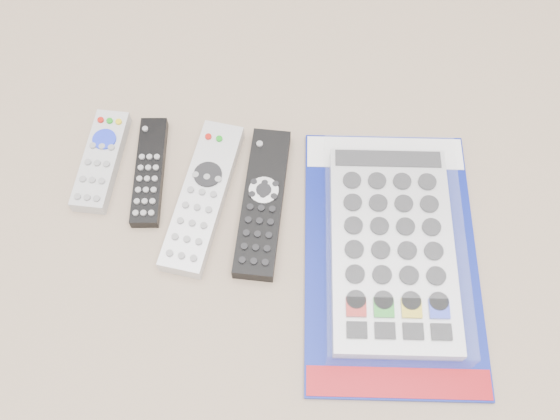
# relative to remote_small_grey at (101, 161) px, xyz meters

# --- Properties ---
(remote_small_grey) EXTENTS (0.05, 0.15, 0.02)m
(remote_small_grey) POSITION_rel_remote_small_grey_xyz_m (0.00, 0.00, 0.00)
(remote_small_grey) COLOR #ABABAE
(remote_small_grey) RESTS_ON ground
(remote_slim_black) EXTENTS (0.06, 0.17, 0.02)m
(remote_slim_black) POSITION_rel_remote_small_grey_xyz_m (0.07, -0.01, -0.00)
(remote_slim_black) COLOR black
(remote_slim_black) RESTS_ON ground
(remote_silver_dvd) EXTENTS (0.07, 0.23, 0.03)m
(remote_silver_dvd) POSITION_rel_remote_small_grey_xyz_m (0.15, -0.04, 0.00)
(remote_silver_dvd) COLOR silver
(remote_silver_dvd) RESTS_ON ground
(remote_large_black) EXTENTS (0.06, 0.22, 0.02)m
(remote_large_black) POSITION_rel_remote_small_grey_xyz_m (0.23, -0.03, 0.00)
(remote_large_black) COLOR black
(remote_large_black) RESTS_ON ground
(jumbo_remote_packaged) EXTENTS (0.26, 0.39, 0.05)m
(jumbo_remote_packaged) POSITION_rel_remote_small_grey_xyz_m (0.40, -0.08, 0.01)
(jumbo_remote_packaged) COLOR navy
(jumbo_remote_packaged) RESTS_ON ground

